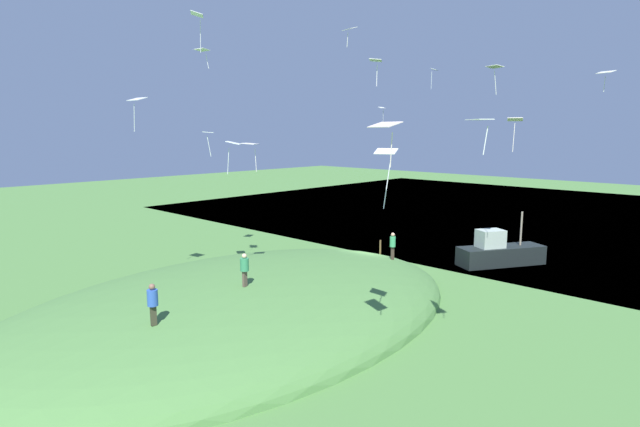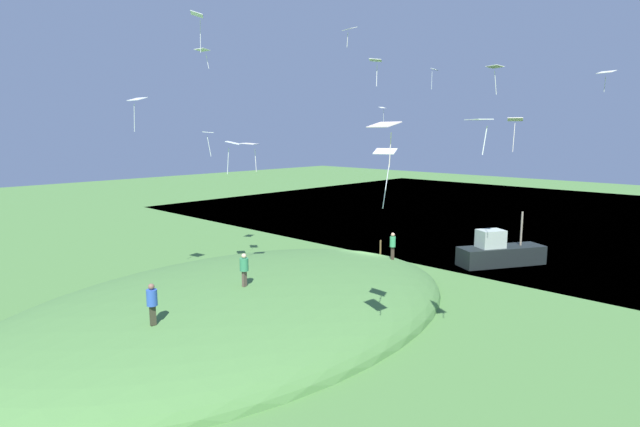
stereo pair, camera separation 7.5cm
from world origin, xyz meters
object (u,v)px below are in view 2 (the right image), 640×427
at_px(kite_14, 606,73).
at_px(kite_15, 349,30).
at_px(kite_4, 250,145).
at_px(kite_11, 515,122).
at_px(kite_12, 208,133).
at_px(kite_13, 385,156).
at_px(kite_3, 233,144).
at_px(mooring_post, 380,248).
at_px(boat_on_lake, 500,253).
at_px(kite_5, 382,109).
at_px(person_walking_path, 244,266).
at_px(person_on_hilltop, 393,242).
at_px(kite_7, 376,61).
at_px(kite_2, 479,121).
at_px(kite_9, 203,50).
at_px(person_with_child, 152,299).
at_px(kite_6, 384,126).
at_px(kite_8, 197,17).
at_px(kite_0, 495,68).
at_px(kite_10, 137,101).
at_px(kite_1, 434,71).

bearing_deg(kite_14, kite_15, -37.16).
height_order(kite_4, kite_11, kite_11).
relative_size(kite_12, kite_13, 0.69).
xyz_separation_m(kite_3, mooring_post, (-15.06, -1.68, -8.29)).
bearing_deg(boat_on_lake, kite_5, -76.34).
relative_size(boat_on_lake, kite_12, 4.17).
height_order(person_walking_path, kite_15, kite_15).
xyz_separation_m(person_on_hilltop, kite_3, (10.59, -2.63, 6.47)).
distance_m(person_on_hilltop, kite_15, 13.46).
distance_m(person_on_hilltop, kite_7, 11.48).
xyz_separation_m(kite_2, kite_3, (1.27, -12.82, -0.99)).
relative_size(kite_7, kite_9, 1.21).
bearing_deg(person_with_child, kite_6, -51.75).
height_order(kite_4, kite_14, kite_14).
distance_m(kite_8, kite_14, 26.14).
xyz_separation_m(kite_0, kite_12, (12.06, -12.98, -3.94)).
height_order(kite_3, kite_11, kite_11).
bearing_deg(person_walking_path, mooring_post, 4.50).
xyz_separation_m(kite_5, kite_10, (24.71, 0.95, -0.37)).
distance_m(person_walking_path, kite_10, 12.30).
bearing_deg(person_walking_path, kite_10, 82.15).
distance_m(kite_6, kite_8, 16.55).
xyz_separation_m(boat_on_lake, kite_9, (15.25, -14.14, 13.96)).
distance_m(kite_7, kite_8, 10.16).
bearing_deg(kite_13, kite_7, -140.11).
bearing_deg(boat_on_lake, person_on_hilltop, 7.20).
distance_m(kite_5, kite_8, 23.20).
bearing_deg(kite_12, boat_on_lake, 143.97).
bearing_deg(kite_6, kite_12, -105.81).
bearing_deg(boat_on_lake, person_with_child, 23.52).
xyz_separation_m(kite_10, mooring_post, (-16.76, 5.05, -10.70)).
height_order(person_on_hilltop, kite_4, kite_4).
relative_size(person_with_child, kite_7, 1.15).
distance_m(person_walking_path, kite_2, 12.60).
height_order(kite_0, kite_8, kite_8).
height_order(kite_2, kite_10, kite_10).
bearing_deg(mooring_post, person_walking_path, 14.25).
relative_size(kite_2, kite_7, 0.85).
bearing_deg(person_with_child, kite_7, 10.96).
bearing_deg(kite_11, kite_7, -40.83).
height_order(boat_on_lake, kite_0, kite_0).
xyz_separation_m(person_with_child, kite_12, (-8.97, -9.08, 6.49)).
xyz_separation_m(kite_1, mooring_post, (5.56, -0.82, -13.78)).
height_order(person_with_child, kite_9, kite_9).
distance_m(boat_on_lake, kite_5, 18.02).
bearing_deg(kite_0, kite_3, -26.18).
bearing_deg(person_with_child, person_walking_path, 19.76).
height_order(boat_on_lake, person_on_hilltop, boat_on_lake).
distance_m(kite_5, kite_7, 19.22).
distance_m(person_with_child, kite_1, 29.75).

